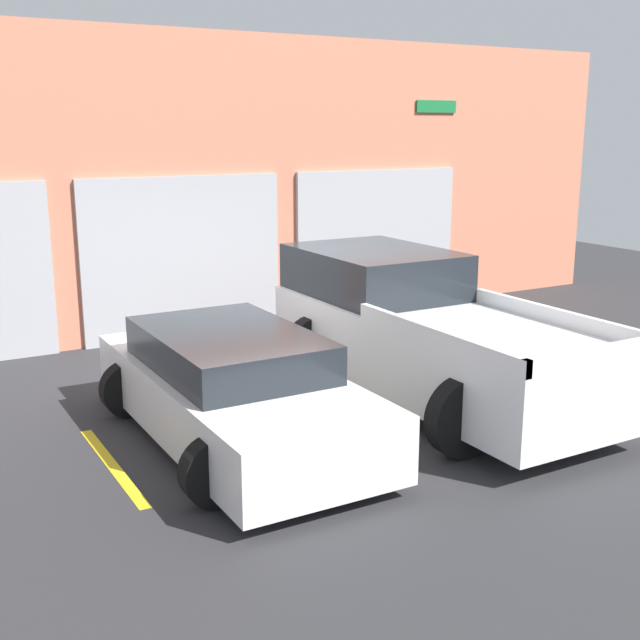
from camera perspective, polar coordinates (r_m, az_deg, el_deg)
The scene contains 7 objects.
ground_plane at distance 10.92m, azimuth -2.95°, elevation -4.40°, with size 28.00×28.00×0.00m, color #2D2D30.
shophouse_building at distance 13.44m, azimuth -9.53°, elevation 9.19°, with size 17.55×0.68×4.85m.
pickup_truck at distance 10.28m, azimuth 7.23°, elevation -0.83°, with size 2.53×5.08×1.74m.
sedan_white at distance 8.81m, azimuth -6.21°, elevation -4.89°, with size 2.21×4.34×1.23m.
parking_stripe_far_left at distance 8.58m, azimuth -14.55°, elevation -9.97°, with size 0.12×2.20×0.01m, color gold.
parking_stripe_left at distance 9.57m, azimuth 1.49°, elevation -7.00°, with size 0.12×2.20×0.01m, color gold.
parking_stripe_centre at distance 11.16m, azimuth 13.61°, elevation -4.36°, with size 0.12×2.20×0.01m, color gold.
Camera 1 is at (-4.66, -9.29, 3.38)m, focal length 45.00 mm.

